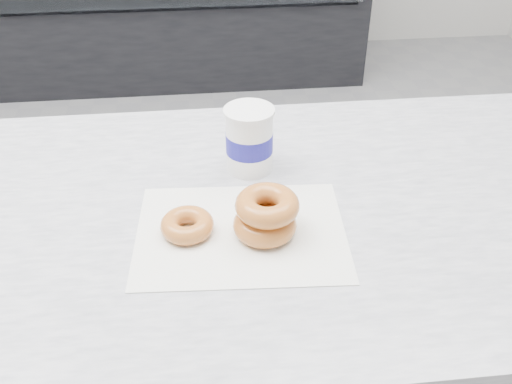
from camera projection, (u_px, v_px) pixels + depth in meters
ground at (156, 316)px, 1.97m from camera, size 5.00×5.00×0.00m
counter at (125, 382)px, 1.22m from camera, size 3.06×0.76×0.90m
wax_paper at (241, 232)px, 0.93m from camera, size 0.36×0.28×0.00m
donut_single at (187, 225)px, 0.92m from camera, size 0.10×0.10×0.03m
donut_stack at (266, 215)px, 0.91m from camera, size 0.13×0.13×0.07m
coffee_cup at (249, 139)px, 1.05m from camera, size 0.11×0.11×0.12m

